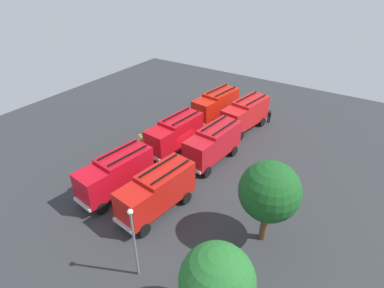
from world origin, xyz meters
name	(u,v)px	position (x,y,z in m)	size (l,w,h in m)	color
ground_plane	(192,155)	(0.00, 0.00, 0.00)	(54.75, 54.75, 0.00)	#2D3033
fire_truck_0	(216,104)	(-8.97, -2.13, 2.15)	(7.47, 3.56, 3.88)	red
fire_truck_1	(175,133)	(0.13, -2.12, 2.15)	(7.41, 3.35, 3.88)	red
fire_truck_2	(116,173)	(8.91, -2.29, 2.15)	(7.45, 3.50, 3.88)	red
fire_truck_3	(245,113)	(-8.60, 2.22, 2.15)	(7.49, 3.65, 3.88)	red
fire_truck_4	(213,143)	(-0.31, 2.40, 2.15)	(7.41, 3.33, 3.88)	red
fire_truck_5	(157,190)	(8.81, 2.27, 2.15)	(7.46, 3.51, 3.88)	red
firefighter_0	(141,141)	(2.03, -5.52, 1.01)	(0.46, 0.47, 1.79)	black
firefighter_1	(269,116)	(-12.01, 4.14, 0.93)	(0.33, 0.46, 1.67)	black
tree_0	(269,192)	(6.85, 10.90, 4.58)	(4.40, 4.40, 6.81)	brown
tree_1	(217,281)	(14.74, 11.12, 4.24)	(4.07, 4.07, 6.30)	brown
traffic_cone_0	(148,147)	(1.73, -4.70, 0.30)	(0.42, 0.42, 0.60)	#F2600C
lamppost	(134,238)	(14.47, 5.03, 3.49)	(0.36, 0.36, 5.89)	slate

